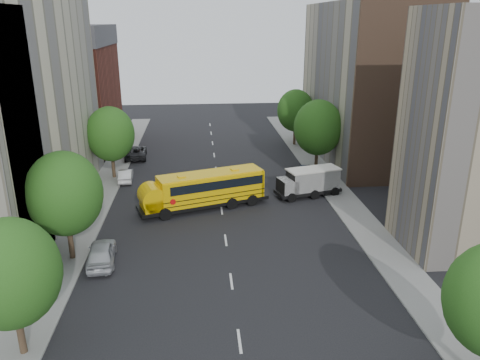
{
  "coord_description": "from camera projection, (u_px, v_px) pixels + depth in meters",
  "views": [
    {
      "loc": [
        -1.82,
        -34.51,
        16.1
      ],
      "look_at": [
        1.47,
        2.0,
        3.5
      ],
      "focal_mm": 35.0,
      "sensor_mm": 36.0,
      "label": 1
    }
  ],
  "objects": [
    {
      "name": "parked_car_4",
      "position": [
        308.0,
        173.0,
        49.74
      ],
      "size": [
        1.81,
        4.03,
        1.34
      ],
      "primitive_type": "imported",
      "rotation": [
        0.0,
        0.0,
        -0.06
      ],
      "color": "#303F55",
      "rests_on": "ground"
    },
    {
      "name": "parked_car_2",
      "position": [
        136.0,
        152.0,
        57.2
      ],
      "size": [
        2.92,
        5.62,
        1.51
      ],
      "primitive_type": "imported",
      "rotation": [
        0.0,
        0.0,
        3.22
      ],
      "color": "black",
      "rests_on": "ground"
    },
    {
      "name": "parked_car_0",
      "position": [
        101.0,
        253.0,
        32.38
      ],
      "size": [
        2.29,
        4.76,
        1.57
      ],
      "primitive_type": "imported",
      "rotation": [
        0.0,
        0.0,
        3.24
      ],
      "color": "#AFB1B6",
      "rests_on": "ground"
    },
    {
      "name": "building_right_sidewall",
      "position": [
        404.0,
        97.0,
        44.97
      ],
      "size": [
        10.1,
        0.3,
        18.0
      ],
      "primitive_type": "cube",
      "color": "brown",
      "rests_on": "ground"
    },
    {
      "name": "sidewalk_left",
      "position": [
        92.0,
        210.0,
        41.61
      ],
      "size": [
        3.0,
        80.0,
        0.12
      ],
      "primitive_type": "cube",
      "color": "slate",
      "rests_on": "ground"
    },
    {
      "name": "street_tree_2",
      "position": [
        110.0,
        134.0,
        48.58
      ],
      "size": [
        4.99,
        4.99,
        7.71
      ],
      "color": "#38281C",
      "rests_on": "ground"
    },
    {
      "name": "safari_truck",
      "position": [
        309.0,
        182.0,
        44.67
      ],
      "size": [
        6.63,
        3.76,
        2.69
      ],
      "rotation": [
        0.0,
        0.0,
        0.26
      ],
      "color": "black",
      "rests_on": "ground"
    },
    {
      "name": "building_right_far",
      "position": [
        365.0,
        83.0,
        55.33
      ],
      "size": [
        10.0,
        22.0,
        18.0
      ],
      "primitive_type": "cube",
      "color": "tan",
      "rests_on": "ground"
    },
    {
      "name": "street_tree_1",
      "position": [
        64.0,
        194.0,
        31.58
      ],
      "size": [
        5.12,
        5.12,
        7.9
      ],
      "color": "#38281C",
      "rests_on": "ground"
    },
    {
      "name": "street_tree_4",
      "position": [
        318.0,
        128.0,
        50.36
      ],
      "size": [
        5.25,
        5.25,
        8.1
      ],
      "color": "#38281C",
      "rests_on": "ground"
    },
    {
      "name": "parked_car_1",
      "position": [
        126.0,
        175.0,
        49.01
      ],
      "size": [
        1.61,
        3.94,
        1.27
      ],
      "primitive_type": "imported",
      "rotation": [
        0.0,
        0.0,
        3.21
      ],
      "color": "silver",
      "rests_on": "ground"
    },
    {
      "name": "ground",
      "position": [
        224.0,
        229.0,
        37.89
      ],
      "size": [
        120.0,
        120.0,
        0.0
      ],
      "primitive_type": "plane",
      "color": "black",
      "rests_on": "ground"
    },
    {
      "name": "street_tree_0",
      "position": [
        10.0,
        274.0,
        22.27
      ],
      "size": [
        4.8,
        4.8,
        7.41
      ],
      "color": "#38281C",
      "rests_on": "ground"
    },
    {
      "name": "street_tree_5",
      "position": [
        295.0,
        111.0,
        61.78
      ],
      "size": [
        4.86,
        4.86,
        7.51
      ],
      "color": "#38281C",
      "rests_on": "ground"
    },
    {
      "name": "lane_markings",
      "position": [
        219.0,
        187.0,
        47.31
      ],
      "size": [
        0.15,
        64.0,
        0.01
      ],
      "primitive_type": "cube",
      "color": "silver",
      "rests_on": "ground"
    },
    {
      "name": "sidewalk_right",
      "position": [
        344.0,
        201.0,
        43.56
      ],
      "size": [
        3.0,
        80.0,
        0.12
      ],
      "primitive_type": "cube",
      "color": "slate",
      "rests_on": "ground"
    },
    {
      "name": "school_bus",
      "position": [
        202.0,
        189.0,
        41.56
      ],
      "size": [
        11.96,
        6.24,
        3.32
      ],
      "rotation": [
        0.0,
        0.0,
        0.32
      ],
      "color": "black",
      "rests_on": "ground"
    },
    {
      "name": "building_left_cream",
      "position": [
        2.0,
        97.0,
        38.77
      ],
      "size": [
        10.0,
        26.0,
        20.0
      ],
      "primitive_type": "cube",
      "color": "beige",
      "rests_on": "ground"
    },
    {
      "name": "building_left_redbrick",
      "position": [
        73.0,
        98.0,
        60.63
      ],
      "size": [
        10.0,
        15.0,
        13.0
      ],
      "primitive_type": "cube",
      "color": "maroon",
      "rests_on": "ground"
    }
  ]
}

